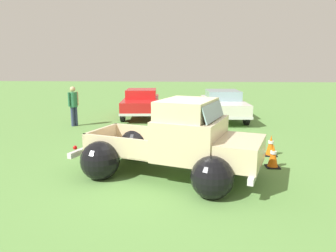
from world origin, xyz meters
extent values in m
plane|color=#609347|center=(0.00, 0.00, 0.00)|extent=(80.00, 80.00, 0.00)
cylinder|color=black|center=(1.66, 0.34, 0.38)|extent=(0.79, 0.46, 0.76)
cylinder|color=silver|center=(1.66, 0.34, 0.38)|extent=(0.40, 0.33, 0.34)
cylinder|color=black|center=(1.08, -1.30, 0.38)|extent=(0.79, 0.46, 0.76)
cylinder|color=silver|center=(1.08, -1.30, 0.38)|extent=(0.40, 0.33, 0.34)
cylinder|color=black|center=(-0.99, 1.27, 0.38)|extent=(0.79, 0.46, 0.76)
cylinder|color=silver|center=(-0.99, 1.27, 0.38)|extent=(0.40, 0.33, 0.34)
cylinder|color=black|center=(-1.56, -0.37, 0.38)|extent=(0.79, 0.46, 0.76)
cylinder|color=silver|center=(-1.56, -0.37, 0.38)|extent=(0.40, 0.33, 0.34)
sphere|color=black|center=(-0.97, 1.32, 0.44)|extent=(1.22, 1.22, 0.96)
sphere|color=black|center=(-1.58, -0.42, 0.44)|extent=(1.22, 1.22, 0.96)
cube|color=olive|center=(-0.90, 0.31, 0.54)|extent=(2.44, 2.13, 0.04)
cube|color=beige|center=(-0.65, 1.00, 0.77)|extent=(1.96, 0.75, 0.50)
cube|color=beige|center=(-1.14, -0.37, 0.77)|extent=(1.96, 0.75, 0.50)
cube|color=beige|center=(0.03, -0.01, 0.77)|extent=(0.59, 1.48, 0.50)
cube|color=beige|center=(-1.83, 0.64, 0.77)|extent=(0.59, 1.48, 0.50)
cube|color=beige|center=(0.61, -0.22, 0.99)|extent=(1.93, 2.08, 0.95)
cube|color=beige|center=(0.52, -0.18, 1.70)|extent=(1.60, 1.83, 0.45)
cube|color=#8CADB7|center=(1.13, -0.40, 1.68)|extent=(0.62, 1.43, 0.38)
cube|color=beige|center=(1.60, -0.56, 0.80)|extent=(1.72, 1.94, 0.55)
sphere|color=black|center=(1.67, 0.37, 0.42)|extent=(1.17, 1.17, 0.92)
sphere|color=black|center=(1.07, -1.33, 0.42)|extent=(1.17, 1.17, 0.92)
cube|color=silver|center=(-2.11, 0.74, 0.46)|extent=(0.77, 1.91, 0.14)
cube|color=silver|center=(2.11, -0.74, 0.46)|extent=(0.77, 1.91, 0.14)
sphere|color=red|center=(-1.81, 1.47, 0.64)|extent=(0.14, 0.14, 0.11)
sphere|color=red|center=(-2.34, -0.02, 0.64)|extent=(0.14, 0.14, 0.11)
cylinder|color=black|center=(-0.98, 7.15, 0.33)|extent=(0.26, 0.68, 0.66)
cylinder|color=silver|center=(-0.98, 7.15, 0.33)|extent=(0.24, 0.31, 0.30)
cylinder|color=black|center=(-2.61, 7.00, 0.33)|extent=(0.26, 0.68, 0.66)
cylinder|color=silver|center=(-2.61, 7.00, 0.33)|extent=(0.24, 0.31, 0.30)
cylinder|color=black|center=(-1.23, 9.87, 0.33)|extent=(0.26, 0.68, 0.66)
cylinder|color=silver|center=(-1.23, 9.87, 0.33)|extent=(0.24, 0.31, 0.30)
cylinder|color=black|center=(-2.86, 9.72, 0.33)|extent=(0.26, 0.68, 0.66)
cylinder|color=silver|center=(-2.86, 9.72, 0.33)|extent=(0.24, 0.31, 0.30)
cube|color=red|center=(-1.92, 8.44, 0.71)|extent=(2.13, 4.41, 0.55)
cube|color=red|center=(-1.93, 8.61, 1.21)|extent=(1.67, 1.92, 0.45)
cube|color=silver|center=(-2.11, 10.52, 0.45)|extent=(1.82, 0.26, 0.12)
cube|color=silver|center=(-1.73, 6.35, 0.45)|extent=(1.82, 0.26, 0.12)
cylinder|color=black|center=(3.19, 6.59, 0.33)|extent=(0.23, 0.67, 0.66)
cylinder|color=silver|center=(3.19, 6.59, 0.33)|extent=(0.23, 0.31, 0.30)
cylinder|color=black|center=(1.50, 6.50, 0.33)|extent=(0.23, 0.67, 0.66)
cylinder|color=silver|center=(1.50, 6.50, 0.33)|extent=(0.23, 0.31, 0.30)
cylinder|color=black|center=(3.04, 9.58, 0.33)|extent=(0.23, 0.67, 0.66)
cylinder|color=silver|center=(3.04, 9.58, 0.33)|extent=(0.23, 0.31, 0.30)
cylinder|color=black|center=(1.34, 9.49, 0.33)|extent=(0.23, 0.67, 0.66)
cylinder|color=silver|center=(1.34, 9.49, 0.33)|extent=(0.23, 0.31, 0.30)
cube|color=silver|center=(2.27, 8.04, 0.71)|extent=(2.06, 4.77, 0.55)
cube|color=#8CADB7|center=(2.26, 8.23, 1.21)|extent=(1.68, 2.05, 0.45)
cube|color=silver|center=(2.15, 10.34, 0.45)|extent=(1.88, 0.20, 0.12)
cube|color=silver|center=(2.39, 5.75, 0.45)|extent=(1.88, 0.20, 0.12)
cylinder|color=navy|center=(-4.50, 5.89, 0.43)|extent=(0.21, 0.21, 0.86)
cylinder|color=navy|center=(-4.60, 5.75, 0.43)|extent=(0.21, 0.21, 0.86)
cylinder|color=#2D724C|center=(-4.55, 5.82, 1.18)|extent=(0.47, 0.47, 0.64)
cylinder|color=#DBAD84|center=(-4.43, 6.01, 1.21)|extent=(0.12, 0.12, 0.61)
cylinder|color=#2D724C|center=(-4.67, 5.64, 1.21)|extent=(0.12, 0.12, 0.61)
sphere|color=#DBAD84|center=(-4.55, 5.82, 1.65)|extent=(0.32, 0.32, 0.23)
cube|color=black|center=(2.85, 0.66, 0.01)|extent=(0.36, 0.36, 0.03)
cone|color=orange|center=(2.85, 0.66, 0.33)|extent=(0.28, 0.28, 0.60)
cylinder|color=white|center=(2.85, 0.66, 0.42)|extent=(0.17, 0.17, 0.08)
cube|color=black|center=(3.06, 1.78, 0.01)|extent=(0.36, 0.36, 0.03)
cone|color=orange|center=(3.06, 1.78, 0.33)|extent=(0.28, 0.28, 0.60)
cylinder|color=white|center=(3.06, 1.78, 0.42)|extent=(0.17, 0.17, 0.08)
camera|label=1|loc=(0.56, -7.49, 2.76)|focal=33.05mm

